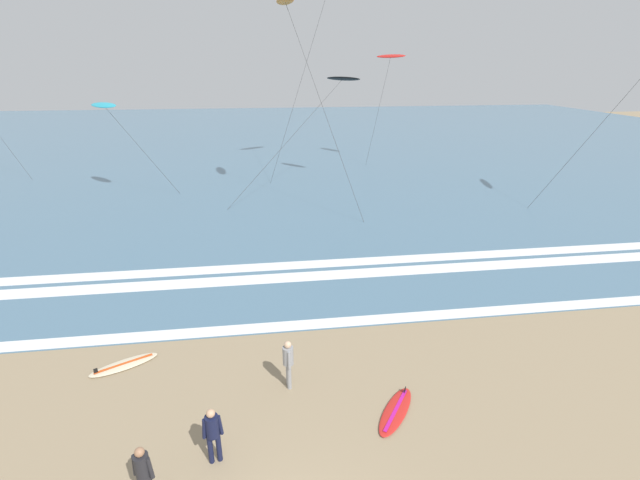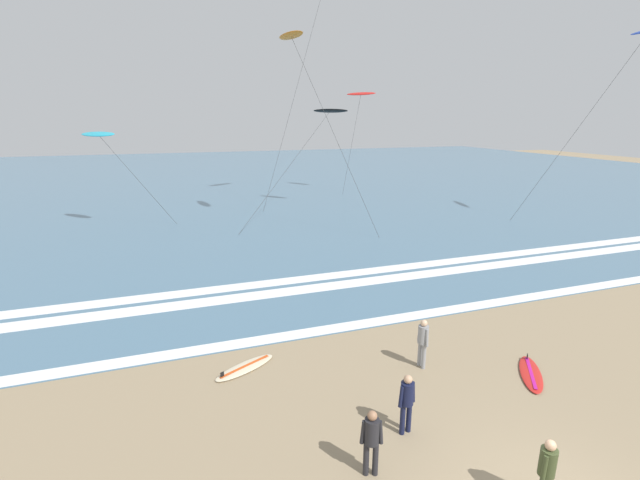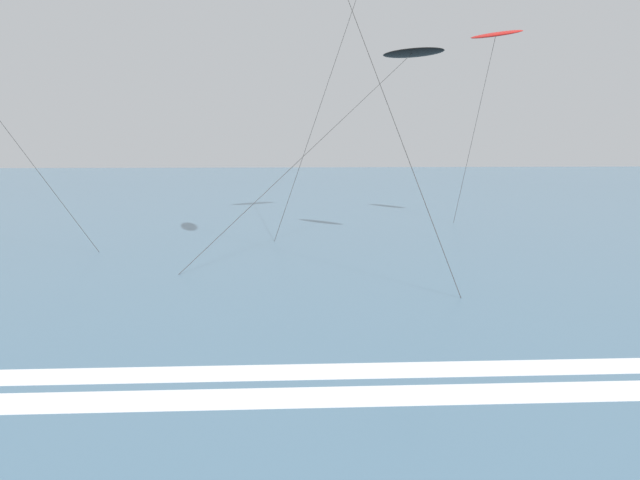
{
  "view_description": "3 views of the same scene",
  "coord_description": "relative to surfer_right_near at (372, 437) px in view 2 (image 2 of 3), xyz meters",
  "views": [
    {
      "loc": [
        -0.0,
        -5.23,
        9.07
      ],
      "look_at": [
        2.32,
        12.13,
        2.04
      ],
      "focal_mm": 24.57,
      "sensor_mm": 36.0,
      "label": 1
    },
    {
      "loc": [
        -6.44,
        -4.98,
        7.52
      ],
      "look_at": [
        -0.5,
        12.38,
        2.38
      ],
      "focal_mm": 24.6,
      "sensor_mm": 36.0,
      "label": 2
    },
    {
      "loc": [
        1.09,
        1.62,
        4.59
      ],
      "look_at": [
        1.79,
        14.6,
        2.54
      ],
      "focal_mm": 37.26,
      "sensor_mm": 36.0,
      "label": 3
    }
  ],
  "objects": [
    {
      "name": "kite_cyan_distant_high",
      "position": [
        -7.89,
        26.2,
        5.48
      ],
      "size": [
        5.9,
        2.83,
        6.68
      ],
      "color": "#23A8C6",
      "rests_on": "ground"
    },
    {
      "name": "surfer_right_near",
      "position": [
        0.0,
        0.0,
        0.0
      ],
      "size": [
        0.51,
        0.32,
        1.6
      ],
      "color": "#232328",
      "rests_on": "ground"
    },
    {
      "name": "kite_red_high_left",
      "position": [
        15.04,
        34.82,
        8.8
      ],
      "size": [
        3.44,
        3.0,
        10.02
      ],
      "color": "red",
      "rests_on": "ground"
    },
    {
      "name": "surfer_foreground_main",
      "position": [
        2.84,
        -1.89,
        0.0
      ],
      "size": [
        0.49,
        0.32,
        1.6
      ],
      "color": "#384223",
      "rests_on": "ground"
    },
    {
      "name": "wave_foam_mid_break",
      "position": [
        2.25,
        10.66,
        -0.94
      ],
      "size": [
        45.47,
        0.94,
        0.01
      ],
      "primitive_type": "cube",
      "color": "white",
      "rests_on": "ocean_surface"
    },
    {
      "name": "wave_foam_outer_break",
      "position": [
        0.87,
        11.94,
        -0.94
      ],
      "size": [
        52.34,
        0.88,
        0.01
      ],
      "primitive_type": "cube",
      "color": "white",
      "rests_on": "ocean_surface"
    },
    {
      "name": "surfer_left_far",
      "position": [
        1.38,
        0.93,
        0.0
      ],
      "size": [
        0.52,
        0.32,
        1.6
      ],
      "color": "#141938",
      "rests_on": "ground"
    },
    {
      "name": "surfboard_foreground_flat",
      "position": [
        -1.89,
        5.05,
        -0.91
      ],
      "size": [
        2.15,
        1.47,
        0.25
      ],
      "color": "beige",
      "rests_on": "ground"
    },
    {
      "name": "ocean_surface",
      "position": [
        2.86,
        51.26,
        -0.95
      ],
      "size": [
        140.0,
        90.0,
        0.01
      ],
      "primitive_type": "cube",
      "color": "slate",
      "rests_on": "ground"
    },
    {
      "name": "kite_orange_high_right",
      "position": [
        4.79,
        23.24,
        11.7
      ],
      "size": [
        4.9,
        7.27,
        12.96
      ],
      "color": "orange",
      "rests_on": "ground"
    },
    {
      "name": "surfboard_near_water",
      "position": [
        6.24,
        1.91,
        -0.91
      ],
      "size": [
        1.71,
        2.06,
        0.25
      ],
      "color": "red",
      "rests_on": "ground"
    },
    {
      "name": "surfer_mid_group",
      "position": [
        3.35,
        3.39,
        0.0
      ],
      "size": [
        0.32,
        0.51,
        1.6
      ],
      "color": "gray",
      "rests_on": "ground"
    },
    {
      "name": "kite_black_low_near",
      "position": [
        9.4,
        28.35,
        7.06
      ],
      "size": [
        10.44,
        8.51,
        8.29
      ],
      "color": "black",
      "rests_on": "ground"
    },
    {
      "name": "wave_foam_shoreline",
      "position": [
        1.21,
        6.66,
        -0.94
      ],
      "size": [
        59.01,
        0.65,
        0.01
      ],
      "primitive_type": "cube",
      "color": "white",
      "rests_on": "ocean_surface"
    }
  ]
}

